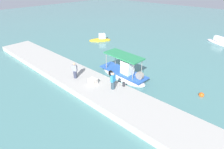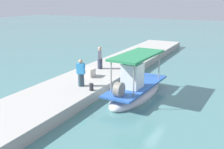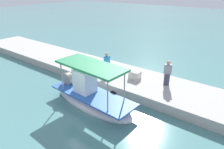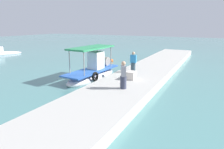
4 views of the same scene
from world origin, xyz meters
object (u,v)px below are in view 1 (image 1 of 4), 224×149
main_fishing_boat (124,74)px  fisherman_by_crate (113,82)px  marker_buoy (201,95)px  moored_boat_mid (100,40)px  mooring_bollard (124,84)px  fisherman_near_bollard (75,71)px  cargo_crate (93,81)px  moored_boat_near (221,43)px

main_fishing_boat → fisherman_by_crate: (1.22, -3.04, 0.85)m
marker_buoy → moored_boat_mid: bearing=164.2°
mooring_bollard → marker_buoy: (5.68, 4.23, -0.72)m
main_fishing_boat → moored_boat_mid: size_ratio=1.54×
fisherman_near_bollard → cargo_crate: (2.17, 0.39, -0.48)m
mooring_bollard → cargo_crate: cargo_crate is taller
main_fishing_boat → cargo_crate: bearing=-101.6°
fisherman_by_crate → moored_boat_mid: (-12.31, 10.42, -1.15)m
fisherman_near_bollard → moored_boat_near: 24.40m
fisherman_by_crate → fisherman_near_bollard: bearing=-166.0°
marker_buoy → moored_boat_near: 17.11m
fisherman_near_bollard → cargo_crate: bearing=10.1°
main_fishing_boat → marker_buoy: 7.67m
marker_buoy → mooring_bollard: bearing=-143.3°
fisherman_near_bollard → moored_boat_mid: (-8.16, 11.45, -1.15)m
fisherman_near_bollard → cargo_crate: fisherman_near_bollard is taller
main_fishing_boat → fisherman_by_crate: size_ratio=3.55×
cargo_crate → moored_boat_near: size_ratio=0.14×
mooring_bollard → cargo_crate: 2.92m
fisherman_by_crate → cargo_crate: size_ratio=2.23×
mooring_bollard → moored_boat_near: 21.36m
fisherman_near_bollard → marker_buoy: fisherman_near_bollard is taller
fisherman_by_crate → cargo_crate: (-1.98, -0.64, -0.47)m
mooring_bollard → cargo_crate: bearing=-146.1°
main_fishing_boat → cargo_crate: main_fishing_boat is taller
marker_buoy → moored_boat_mid: 19.15m
fisherman_near_bollard → mooring_bollard: (4.59, 2.01, -0.54)m
mooring_bollard → cargo_crate: size_ratio=0.57×
cargo_crate → moored_boat_mid: moored_boat_mid is taller
marker_buoy → fisherman_near_bollard: bearing=-148.7°
cargo_crate → marker_buoy: bearing=35.9°
main_fishing_boat → fisherman_by_crate: 3.39m
cargo_crate → marker_buoy: cargo_crate is taller
cargo_crate → marker_buoy: (8.10, 5.86, -0.78)m
fisherman_near_bollard → moored_boat_mid: bearing=125.5°
moored_boat_near → mooring_bollard: bearing=-98.1°
main_fishing_boat → marker_buoy: size_ratio=12.40×
marker_buoy → moored_boat_near: moored_boat_near is taller
fisherman_near_bollard → mooring_bollard: fisherman_near_bollard is taller
fisherman_near_bollard → marker_buoy: 12.09m
marker_buoy → moored_boat_near: size_ratio=0.09×
fisherman_by_crate → mooring_bollard: size_ratio=3.92×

